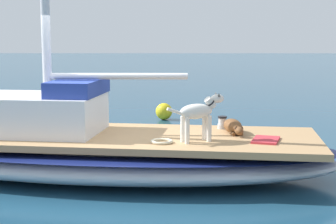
{
  "coord_description": "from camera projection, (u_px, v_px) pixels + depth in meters",
  "views": [
    {
      "loc": [
        -7.97,
        -1.08,
        2.18
      ],
      "look_at": [
        0.0,
        -1.0,
        1.01
      ],
      "focal_mm": 55.36,
      "sensor_mm": 36.0,
      "label": 1
    }
  ],
  "objects": [
    {
      "name": "cabin_house",
      "position": [
        36.0,
        111.0,
        8.22
      ],
      "size": [
        1.66,
        2.37,
        0.84
      ],
      "color": "silver",
      "rests_on": "sailboat_main"
    },
    {
      "name": "deck_winch",
      "position": [
        222.0,
        123.0,
        8.57
      ],
      "size": [
        0.16,
        0.16,
        0.21
      ],
      "color": "#B7B7BC",
      "rests_on": "sailboat_main"
    },
    {
      "name": "ground_plane",
      "position": [
        105.0,
        175.0,
        8.21
      ],
      "size": [
        120.0,
        120.0,
        0.0
      ],
      "primitive_type": "plane",
      "color": "navy"
    },
    {
      "name": "deck_towel",
      "position": [
        266.0,
        140.0,
        7.58
      ],
      "size": [
        0.64,
        0.51,
        0.03
      ],
      "primitive_type": "cube",
      "rotation": [
        0.0,
        0.0,
        -0.3
      ],
      "color": "#C6333D",
      "rests_on": "sailboat_main"
    },
    {
      "name": "dog_brown",
      "position": [
        233.0,
        127.0,
        8.16
      ],
      "size": [
        0.95,
        0.34,
        0.22
      ],
      "color": "brown",
      "rests_on": "sailboat_main"
    },
    {
      "name": "coiled_rope",
      "position": [
        162.0,
        141.0,
        7.43
      ],
      "size": [
        0.32,
        0.32,
        0.04
      ],
      "primitive_type": "torus",
      "color": "beige",
      "rests_on": "sailboat_main"
    },
    {
      "name": "dog_white",
      "position": [
        199.0,
        113.0,
        7.47
      ],
      "size": [
        0.51,
        0.87,
        0.7
      ],
      "color": "silver",
      "rests_on": "sailboat_main"
    },
    {
      "name": "mooring_buoy",
      "position": [
        164.0,
        111.0,
        13.62
      ],
      "size": [
        0.44,
        0.44,
        0.44
      ],
      "primitive_type": "sphere",
      "color": "yellow",
      "rests_on": "ground"
    },
    {
      "name": "sailboat_main",
      "position": [
        105.0,
        154.0,
        8.16
      ],
      "size": [
        3.37,
        7.49,
        0.66
      ],
      "color": "#B2B7C1",
      "rests_on": "ground"
    }
  ]
}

